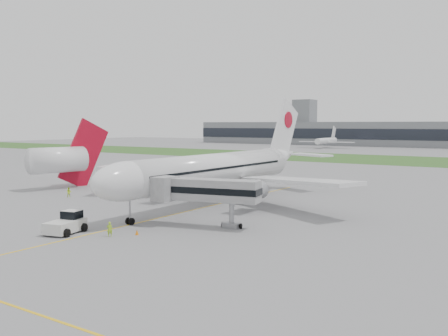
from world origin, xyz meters
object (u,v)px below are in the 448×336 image
Objects in this scene: pushback_tug at (67,223)px; ground_crew_near at (110,229)px; jet_bridge at (204,190)px; neighbor_aircraft at (61,159)px; airliner at (219,168)px.

pushback_tug is 5.79m from ground_crew_near.
jet_bridge is (11.22, 11.71, 3.38)m from pushback_tug.
airliner is at bearing 13.11° from neighbor_aircraft.
neighbor_aircraft is at bearing 149.79° from jet_bridge.
ground_crew_near is at bearing -0.34° from pushback_tug.
neighbor_aircraft is (-33.75, 25.83, 4.66)m from pushback_tug.
ground_crew_near is at bearing -131.30° from jet_bridge.
jet_bridge is 12.31m from ground_crew_near.
airliner reaches higher than neighbor_aircraft.
airliner is 27.85m from pushback_tug.
pushback_tug is at bearing -26.11° from ground_crew_near.
airliner is 2.97× the size of neighbor_aircraft.
ground_crew_near is 46.60m from neighbor_aircraft.
airliner is 26.54m from ground_crew_near.
pushback_tug is (-2.80, -27.34, -4.52)m from airliner.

